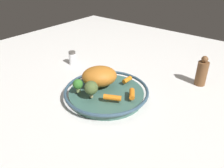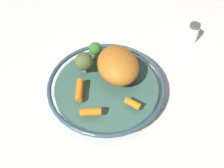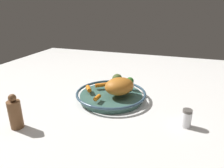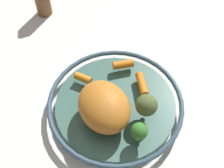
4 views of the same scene
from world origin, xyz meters
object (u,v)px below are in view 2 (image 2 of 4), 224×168
(baby_carrot_center, at_px, (133,104))
(broccoli_floret_large, at_px, (84,62))
(roast_chicken_piece, at_px, (118,65))
(baby_carrot_left, at_px, (91,112))
(broccoli_floret_mid, at_px, (95,49))
(baby_carrot_right, at_px, (79,90))
(serving_bowl, at_px, (107,87))
(salt_shaker, at_px, (193,33))

(baby_carrot_center, xyz_separation_m, broccoli_floret_large, (0.04, 0.18, 0.03))
(roast_chicken_piece, relative_size, baby_carrot_center, 3.25)
(baby_carrot_left, relative_size, broccoli_floret_mid, 1.01)
(baby_carrot_center, height_order, baby_carrot_right, baby_carrot_right)
(baby_carrot_left, xyz_separation_m, broccoli_floret_mid, (0.19, 0.11, 0.02))
(serving_bowl, relative_size, broccoli_floret_large, 5.13)
(baby_carrot_right, height_order, baby_carrot_left, same)
(baby_carrot_right, distance_m, broccoli_floret_large, 0.09)
(broccoli_floret_large, bearing_deg, baby_carrot_center, -101.42)
(serving_bowl, relative_size, roast_chicken_piece, 2.38)
(serving_bowl, bearing_deg, baby_carrot_center, -106.46)
(serving_bowl, height_order, baby_carrot_center, baby_carrot_center)
(roast_chicken_piece, bearing_deg, broccoli_floret_large, 113.41)
(baby_carrot_left, bearing_deg, broccoli_floret_mid, 30.00)
(baby_carrot_right, height_order, broccoli_floret_large, broccoli_floret_large)
(serving_bowl, distance_m, roast_chicken_piece, 0.08)
(roast_chicken_piece, height_order, broccoli_floret_large, roast_chicken_piece)
(baby_carrot_right, relative_size, baby_carrot_left, 1.20)
(baby_carrot_center, relative_size, baby_carrot_right, 0.67)
(baby_carrot_center, height_order, broccoli_floret_large, broccoli_floret_large)
(broccoli_floret_large, relative_size, salt_shaker, 0.93)
(serving_bowl, bearing_deg, baby_carrot_left, -169.17)
(broccoli_floret_mid, bearing_deg, baby_carrot_center, -118.90)
(roast_chicken_piece, distance_m, salt_shaker, 0.34)
(baby_carrot_center, bearing_deg, baby_carrot_right, 104.32)
(roast_chicken_piece, height_order, baby_carrot_left, roast_chicken_piece)
(roast_chicken_piece, xyz_separation_m, baby_carrot_left, (-0.16, -0.01, -0.03))
(baby_carrot_center, distance_m, baby_carrot_right, 0.15)
(baby_carrot_right, xyz_separation_m, broccoli_floret_large, (0.08, 0.03, 0.03))
(salt_shaker, bearing_deg, roast_chicken_piece, 157.52)
(roast_chicken_piece, relative_size, broccoli_floret_large, 2.15)
(baby_carrot_left, bearing_deg, baby_carrot_center, -45.36)
(baby_carrot_center, bearing_deg, broccoli_floret_mid, 61.10)
(baby_carrot_right, xyz_separation_m, salt_shaker, (0.42, -0.18, -0.02))
(baby_carrot_right, bearing_deg, salt_shaker, -23.59)
(baby_carrot_right, distance_m, salt_shaker, 0.46)
(roast_chicken_piece, xyz_separation_m, baby_carrot_center, (-0.08, -0.09, -0.03))
(roast_chicken_piece, height_order, baby_carrot_right, roast_chicken_piece)
(roast_chicken_piece, height_order, salt_shaker, roast_chicken_piece)
(baby_carrot_left, height_order, broccoli_floret_large, broccoli_floret_large)
(serving_bowl, height_order, baby_carrot_left, baby_carrot_left)
(serving_bowl, bearing_deg, broccoli_floret_mid, 49.25)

